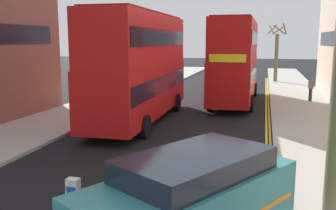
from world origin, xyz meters
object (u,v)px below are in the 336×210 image
Objects in this scene: keep_left_bollard at (74,204)px; double_decker_bus_oncoming at (236,59)px; double_decker_bus_away at (140,64)px; pedestrian_far at (311,89)px; taxi_minivan at (187,209)px.

keep_left_bollard is 19.22m from double_decker_bus_oncoming.
keep_left_bollard is at bearing -78.97° from double_decker_bus_away.
double_decker_bus_away and double_decker_bus_oncoming have the same top height.
pedestrian_far reaches higher than keep_left_bollard.
pedestrian_far is (4.44, 20.59, -0.08)m from taxi_minivan.
pedestrian_far is (7.15, 20.00, 0.38)m from keep_left_bollard.
pedestrian_far is (9.39, 8.50, -2.04)m from double_decker_bus_away.
keep_left_bollard is at bearing -109.67° from pedestrian_far.
keep_left_bollard is 11.97m from double_decker_bus_away.
double_decker_bus_oncoming is 19.65m from taxi_minivan.
double_decker_bus_oncoming is at bearing 91.79° from taxi_minivan.
double_decker_bus_away is at bearing 101.03° from keep_left_bollard.
taxi_minivan is 3.14× the size of pedestrian_far.
taxi_minivan is (2.71, -0.59, 0.46)m from keep_left_bollard.
double_decker_bus_oncoming reaches higher than taxi_minivan.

